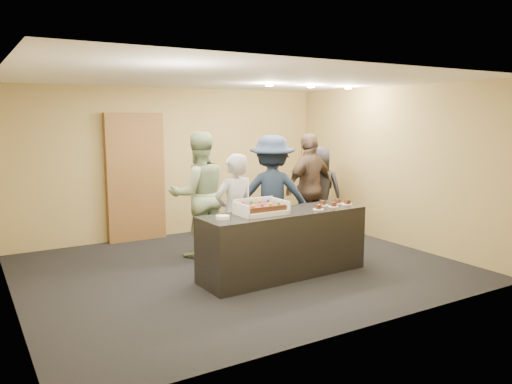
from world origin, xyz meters
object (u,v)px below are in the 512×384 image
Objects in this scene: sheet_cake at (261,207)px; person_navy_man at (272,195)px; serving_counter at (284,243)px; person_server_grey at (235,214)px; person_brown_extra at (310,188)px; cake_box at (261,210)px; person_dark_suit at (319,191)px; plate_stack at (223,217)px; storage_cabinet at (135,177)px; person_sage_man at (199,195)px.

person_navy_man is at bearing 50.81° from sheet_cake.
serving_counter is at bearing 0.00° from sheet_cake.
person_server_grey is 0.89× the size of person_navy_man.
cake_box is at bearing 25.17° from person_brown_extra.
person_brown_extra is at bearing 76.88° from person_dark_suit.
person_brown_extra is (1.80, 1.30, 0.01)m from cake_box.
person_dark_suit is at bearing 38.41° from serving_counter.
person_dark_suit reaches higher than plate_stack.
serving_counter is 1.44× the size of person_dark_suit.
storage_cabinet is 12.68× the size of plate_stack.
person_sage_man is at bearing 76.37° from plate_stack.
person_dark_suit is (2.23, 1.58, -0.11)m from cake_box.
plate_stack is at bearing 83.10° from person_sage_man.
person_navy_man is at bearing 50.14° from cake_box.
person_server_grey reaches higher than cake_box.
person_server_grey is (-0.16, 0.45, -0.15)m from sheet_cake.
storage_cabinet reaches higher than person_navy_man.
serving_counter is 1.21m from person_navy_man.
person_navy_man reaches higher than serving_counter.
storage_cabinet is 4.10× the size of sheet_cake.
sheet_cake is 3.10× the size of plate_stack.
person_dark_suit is at bearing -25.41° from storage_cabinet.
cake_box is 0.38× the size of person_server_grey.
person_sage_man is at bearing -70.74° from storage_cabinet.
person_brown_extra is (2.39, 1.35, 0.03)m from plate_stack.
sheet_cake is 0.60m from plate_stack.
sheet_cake is 0.33× the size of person_dark_suit.
plate_stack is 0.65m from person_server_grey.
storage_cabinet is 3.07m from person_brown_extra.
person_sage_man is at bearing 98.57° from cake_box.
person_server_grey is at bearing 110.61° from cake_box.
storage_cabinet is 1.15× the size of person_sage_man.
person_navy_man is (1.41, 1.02, 0.03)m from plate_stack.
serving_counter is at bearing -3.76° from cake_box.
serving_counter is at bearing 1.40° from plate_stack.
storage_cabinet reaches higher than sheet_cake.
person_server_grey is at bearing 69.97° from person_dark_suit.
plate_stack is 1.74m from person_navy_man.
person_brown_extra reaches higher than cake_box.
storage_cabinet is at bearing 104.12° from cake_box.
cake_box is 0.59m from plate_stack.
person_sage_man is at bearing 109.14° from serving_counter.
person_server_grey is (-0.16, 0.43, -0.10)m from cake_box.
storage_cabinet is 3.11m from sheet_cake.
person_brown_extra is 0.52m from person_dark_suit.
sheet_cake is at bearing 25.66° from person_brown_extra.
person_sage_man is 1.03× the size of person_brown_extra.
serving_counter is at bearing 96.11° from person_navy_man.
person_sage_man is at bearing -15.54° from person_brown_extra.
storage_cabinet reaches higher than person_server_grey.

